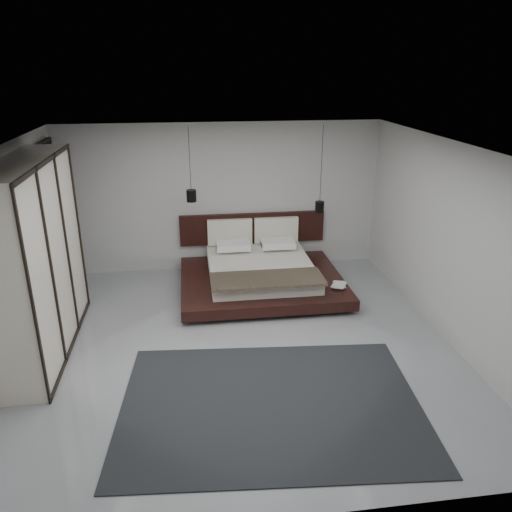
{
  "coord_description": "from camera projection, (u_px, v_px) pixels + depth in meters",
  "views": [
    {
      "loc": [
        -0.63,
        -6.22,
        3.77
      ],
      "look_at": [
        0.4,
        1.2,
        0.88
      ],
      "focal_mm": 35.0,
      "sensor_mm": 36.0,
      "label": 1
    }
  ],
  "objects": [
    {
      "name": "floor",
      "position": [
        240.0,
        344.0,
        7.18
      ],
      "size": [
        6.0,
        6.0,
        0.0
      ],
      "primitive_type": "plane",
      "color": "#989BA1",
      "rests_on": "ground"
    },
    {
      "name": "bed",
      "position": [
        260.0,
        272.0,
        8.91
      ],
      "size": [
        2.82,
        2.41,
        1.08
      ],
      "color": "black",
      "rests_on": "floor"
    },
    {
      "name": "book_lower",
      "position": [
        333.0,
        284.0,
        8.46
      ],
      "size": [
        0.26,
        0.32,
        0.03
      ],
      "primitive_type": "imported",
      "rotation": [
        0.0,
        0.0,
        -0.22
      ],
      "color": "#99724C",
      "rests_on": "bed"
    },
    {
      "name": "lattice_screen",
      "position": [
        54.0,
        217.0,
        8.6
      ],
      "size": [
        0.05,
        0.9,
        2.6
      ],
      "primitive_type": "cube",
      "color": "black",
      "rests_on": "floor"
    },
    {
      "name": "ceiling",
      "position": [
        237.0,
        148.0,
        6.17
      ],
      "size": [
        6.0,
        6.0,
        0.0
      ],
      "primitive_type": "plane",
      "rotation": [
        3.14,
        0.0,
        0.0
      ],
      "color": "white",
      "rests_on": "wall_back"
    },
    {
      "name": "pendant_left",
      "position": [
        191.0,
        196.0,
        8.7
      ],
      "size": [
        0.17,
        0.17,
        1.28
      ],
      "color": "black",
      "rests_on": "ceiling"
    },
    {
      "name": "wall_front",
      "position": [
        279.0,
        388.0,
        3.91
      ],
      "size": [
        6.0,
        0.0,
        6.0
      ],
      "primitive_type": "plane",
      "rotation": [
        -1.57,
        0.0,
        0.0
      ],
      "color": "#B8B8B5",
      "rests_on": "floor"
    },
    {
      "name": "wall_left",
      "position": [
        3.0,
        265.0,
        6.3
      ],
      "size": [
        0.0,
        6.0,
        6.0
      ],
      "primitive_type": "plane",
      "rotation": [
        1.57,
        0.0,
        1.57
      ],
      "color": "#B8B8B5",
      "rests_on": "floor"
    },
    {
      "name": "wardrobe",
      "position": [
        35.0,
        260.0,
        6.64
      ],
      "size": [
        0.64,
        2.71,
        2.66
      ],
      "color": "silver",
      "rests_on": "floor"
    },
    {
      "name": "rug",
      "position": [
        271.0,
        404.0,
        5.9
      ],
      "size": [
        3.71,
        2.79,
        0.02
      ],
      "primitive_type": "cube",
      "rotation": [
        0.0,
        0.0,
        -0.08
      ],
      "color": "black",
      "rests_on": "floor"
    },
    {
      "name": "pendant_right",
      "position": [
        320.0,
        206.0,
        9.09
      ],
      "size": [
        0.16,
        0.16,
        1.56
      ],
      "color": "black",
      "rests_on": "ceiling"
    },
    {
      "name": "book_upper",
      "position": [
        333.0,
        284.0,
        8.42
      ],
      "size": [
        0.34,
        0.36,
        0.02
      ],
      "primitive_type": "imported",
      "rotation": [
        0.0,
        0.0,
        -0.54
      ],
      "color": "#99724C",
      "rests_on": "book_lower"
    },
    {
      "name": "wall_back",
      "position": [
        222.0,
        198.0,
        9.45
      ],
      "size": [
        6.0,
        0.0,
        6.0
      ],
      "primitive_type": "plane",
      "rotation": [
        1.57,
        0.0,
        0.0
      ],
      "color": "#B8B8B5",
      "rests_on": "floor"
    },
    {
      "name": "wall_right",
      "position": [
        449.0,
        243.0,
        7.06
      ],
      "size": [
        0.0,
        6.0,
        6.0
      ],
      "primitive_type": "plane",
      "rotation": [
        1.57,
        0.0,
        -1.57
      ],
      "color": "#B8B8B5",
      "rests_on": "floor"
    }
  ]
}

